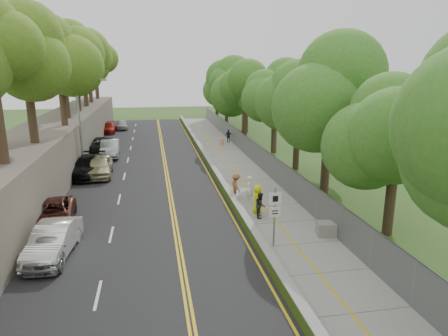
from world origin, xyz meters
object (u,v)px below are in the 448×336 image
at_px(signpost, 275,211).
at_px(car_1, 53,240).
at_px(painter_0, 257,199).
at_px(concrete_block, 327,229).
at_px(person_far, 228,136).
at_px(construction_barrel, 222,142).
at_px(car_2, 52,214).
at_px(car_0, 51,246).
at_px(streetlight, 82,119).

bearing_deg(signpost, car_1, 174.65).
bearing_deg(painter_0, concrete_block, -145.59).
bearing_deg(concrete_block, person_far, 90.21).
relative_size(signpost, construction_barrel, 3.69).
distance_m(concrete_block, car_2, 15.46).
height_order(car_0, painter_0, painter_0).
bearing_deg(car_0, construction_barrel, 66.52).
bearing_deg(person_far, signpost, 86.78).
distance_m(signpost, car_1, 10.83).
bearing_deg(car_2, concrete_block, -21.19).
xyz_separation_m(construction_barrel, car_0, (-12.69, -25.74, 0.27)).
height_order(streetlight, car_0, streetlight).
bearing_deg(car_2, car_0, -84.06).
relative_size(concrete_block, painter_0, 0.60).
relative_size(construction_barrel, painter_0, 0.46).
bearing_deg(painter_0, car_0, 108.85).
bearing_deg(streetlight, painter_0, -45.91).
height_order(signpost, painter_0, signpost).
relative_size(car_0, car_1, 0.88).
height_order(car_1, person_far, same).
xyz_separation_m(signpost, car_0, (-10.74, 0.54, -1.22)).
xyz_separation_m(car_1, person_far, (13.88, 27.28, 0.00)).
bearing_deg(car_2, signpost, -28.68).
relative_size(car_0, painter_0, 2.26).
height_order(car_1, car_2, car_1).
height_order(construction_barrel, car_0, car_0).
bearing_deg(streetlight, concrete_block, -47.66).
height_order(streetlight, painter_0, streetlight).
distance_m(streetlight, painter_0, 17.51).
height_order(car_2, person_far, person_far).
bearing_deg(concrete_block, car_2, 164.55).
bearing_deg(car_2, construction_barrel, 51.76).
height_order(concrete_block, person_far, person_far).
bearing_deg(streetlight, signpost, -55.92).
height_order(car_0, car_2, car_2).
height_order(construction_barrel, car_2, car_2).
bearing_deg(car_1, person_far, 68.63).
distance_m(construction_barrel, car_1, 28.28).
bearing_deg(streetlight, construction_barrel, 34.54).
relative_size(streetlight, car_2, 1.56).
bearing_deg(car_0, signpost, -0.10).
distance_m(streetlight, person_far, 18.88).
distance_m(construction_barrel, car_2, 25.32).
xyz_separation_m(car_2, person_far, (14.80, 23.35, 0.06)).
bearing_deg(construction_barrel, person_far, 59.07).
bearing_deg(car_0, car_2, 104.44).
height_order(signpost, car_1, signpost).
distance_m(signpost, person_far, 28.48).
relative_size(construction_barrel, car_2, 0.16).
bearing_deg(painter_0, signpost, 173.44).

